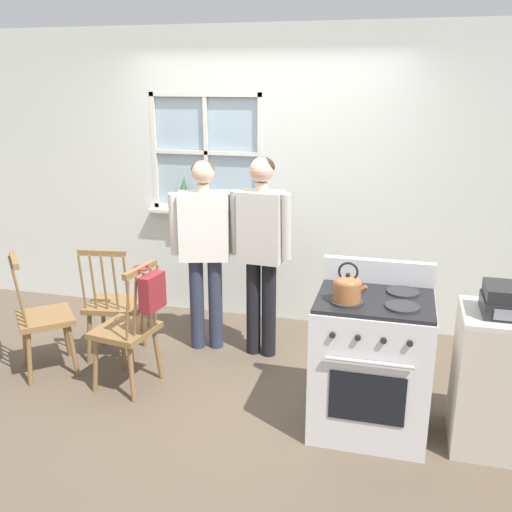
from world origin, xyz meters
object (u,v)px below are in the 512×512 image
Objects in this scene: chair_by_window at (128,331)px; stove at (371,362)px; side_counter at (501,381)px; chair_near_wall at (42,318)px; person_teen_center at (261,241)px; kettle at (348,287)px; potted_plant at (184,200)px; person_elderly_left at (204,239)px; chair_center_cluster at (113,306)px; handbag at (152,291)px.

stove is (1.78, -0.08, 0.02)m from chair_by_window.
stove is at bearing -179.98° from side_counter.
chair_by_window is at bearing -134.39° from chair_near_wall.
person_teen_center is at bearing 141.76° from chair_by_window.
kettle is 2.42m from potted_plant.
kettle is at bearing -53.73° from person_elderly_left.
side_counter is at bearing -21.21° from person_teen_center.
chair_by_window is at bearing -132.32° from person_teen_center.
chair_by_window is 0.60× the size of person_elderly_left.
person_teen_center is (1.17, 0.35, 0.54)m from chair_center_cluster.
handbag is 2.37m from side_counter.
person_teen_center is at bearing 128.71° from kettle.
chair_center_cluster is 0.90× the size of stove.
chair_center_cluster is 0.59× the size of person_teen_center.
stove is at bearing -39.68° from potted_plant.
side_counter is (2.68, -1.57, -0.69)m from potted_plant.
person_elderly_left is at bearing -175.99° from person_teen_center.
kettle reaches higher than handbag.
handbag is (0.23, -0.04, 0.35)m from chair_by_window.
person_teen_center is at bearing 53.47° from handbag.
person_teen_center reaches higher than handbag.
chair_by_window and chair_center_cluster have the same top height.
chair_by_window reaches higher than side_counter.
chair_center_cluster is 1.08× the size of side_counter.
handbag is (-1.55, 0.05, 0.33)m from stove.
person_elderly_left is 0.84m from handbag.
side_counter is at bearing -30.31° from potted_plant.
chair_center_cluster reaches higher than side_counter.
chair_near_wall is 0.60× the size of person_elderly_left.
person_elderly_left is 5.27× the size of handbag.
chair_by_window is 0.59× the size of person_teen_center.
stove is at bearing -36.99° from person_teen_center.
person_teen_center is at bearing 138.20° from stove.
person_teen_center is 1.53× the size of stove.
kettle is at bearing -137.37° from chair_near_wall.
chair_near_wall is at bearing -113.96° from potted_plant.
kettle reaches higher than side_counter.
side_counter is (1.74, -0.85, -0.55)m from person_teen_center.
chair_by_window is 1.78m from stove.
chair_by_window is 1.00× the size of chair_center_cluster.
handbag is at bearing -77.36° from potted_plant.
person_elderly_left reaches higher than chair_near_wall.
chair_by_window is 0.75m from chair_near_wall.
person_elderly_left is (1.09, 0.73, 0.52)m from chair_near_wall.
kettle is 1.12m from side_counter.
chair_by_window is 1.25m from person_teen_center.
chair_center_cluster is at bearing -158.64° from person_teen_center.
chair_by_window is at bearing 172.41° from kettle.
handbag is at bearing 133.28° from chair_center_cluster.
stove is 3.20× the size of potted_plant.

